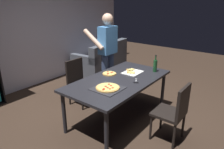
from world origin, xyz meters
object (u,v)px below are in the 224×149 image
at_px(second_pizza_plain, 109,74).
at_px(dining_table, 119,83).
at_px(pepperoni_pizza_on_tray, 108,88).
at_px(kitchen_scissors, 136,82).
at_px(couch, 102,60).
at_px(wine_bottle, 155,65).
at_px(chair_near_camera, 175,110).
at_px(person_serving_pizza, 107,51).
at_px(chair_far_side, 79,79).

bearing_deg(second_pizza_plain, dining_table, -108.48).
relative_size(pepperoni_pizza_on_tray, kitchen_scissors, 2.16).
distance_m(pepperoni_pizza_on_tray, second_pizza_plain, 0.64).
relative_size(couch, wine_bottle, 5.60).
bearing_deg(couch, second_pizza_plain, -136.73).
height_order(chair_near_camera, person_serving_pizza, person_serving_pizza).
distance_m(chair_far_side, wine_bottle, 1.51).
xyz_separation_m(wine_bottle, kitchen_scissors, (-0.64, 0.01, -0.11)).
relative_size(pepperoni_pizza_on_tray, second_pizza_plain, 1.69).
bearing_deg(dining_table, wine_bottle, -22.46).
xyz_separation_m(dining_table, chair_near_camera, (-0.00, -0.99, -0.17)).
bearing_deg(wine_bottle, dining_table, 157.54).
distance_m(chair_near_camera, person_serving_pizza, 1.93).
xyz_separation_m(pepperoni_pizza_on_tray, kitchen_scissors, (0.49, -0.19, -0.01)).
height_order(couch, pepperoni_pizza_on_tray, couch).
distance_m(person_serving_pizza, pepperoni_pizza_on_tray, 1.38).
height_order(chair_far_side, person_serving_pizza, person_serving_pizza).
xyz_separation_m(chair_near_camera, person_serving_pizza, (0.64, 1.76, 0.49)).
xyz_separation_m(couch, second_pizza_plain, (-1.81, -1.71, 0.46)).
distance_m(chair_near_camera, pepperoni_pizza_on_tray, 1.02).
bearing_deg(person_serving_pizza, second_pizza_plain, -138.04).
relative_size(chair_far_side, kitchen_scissors, 4.67).
distance_m(chair_near_camera, kitchen_scissors, 0.75).
relative_size(kitchen_scissors, second_pizza_plain, 0.79).
relative_size(pepperoni_pizza_on_tray, wine_bottle, 1.31).
bearing_deg(chair_far_side, wine_bottle, -60.93).
bearing_deg(kitchen_scissors, dining_table, 103.50).
height_order(dining_table, couch, couch).
bearing_deg(kitchen_scissors, person_serving_pizza, 61.75).
xyz_separation_m(person_serving_pizza, pepperoni_pizza_on_tray, (-1.06, -0.86, -0.23)).
bearing_deg(chair_far_side, second_pizza_plain, -82.42).
height_order(dining_table, wine_bottle, wine_bottle).
bearing_deg(person_serving_pizza, chair_far_side, 160.88).
relative_size(chair_near_camera, couch, 0.51).
relative_size(dining_table, couch, 1.06).
relative_size(dining_table, second_pizza_plain, 7.67).
distance_m(dining_table, pepperoni_pizza_on_tray, 0.44).
xyz_separation_m(chair_far_side, second_pizza_plain, (0.09, -0.71, 0.25)).
distance_m(dining_table, couch, 2.78).
bearing_deg(kitchen_scissors, chair_far_side, 93.09).
bearing_deg(wine_bottle, chair_far_side, 119.07).
bearing_deg(chair_near_camera, chair_far_side, 90.00).
bearing_deg(couch, kitchen_scissors, -128.94).
distance_m(person_serving_pizza, kitchen_scissors, 1.22).
xyz_separation_m(chair_far_side, kitchen_scissors, (0.07, -1.27, 0.24)).
relative_size(couch, second_pizza_plain, 7.23).
xyz_separation_m(couch, wine_bottle, (-1.19, -2.28, 0.57)).
xyz_separation_m(couch, pepperoni_pizza_on_tray, (-2.33, -2.08, 0.46)).
distance_m(wine_bottle, second_pizza_plain, 0.85).
distance_m(chair_far_side, pepperoni_pizza_on_tray, 1.19).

